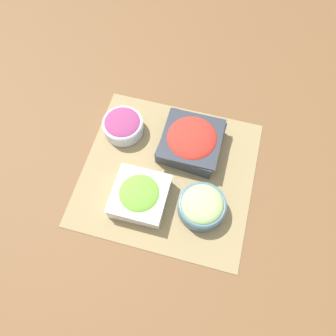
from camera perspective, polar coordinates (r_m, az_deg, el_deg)
The scene contains 6 objects.
ground_plane at distance 0.93m, azimuth 0.00°, elevation -0.89°, with size 3.00×3.00×0.00m, color brown.
placemat at distance 0.92m, azimuth 0.00°, elevation -0.84°, with size 0.45×0.48×0.00m.
tomato_bowl at distance 0.93m, azimuth 4.11°, elevation 4.75°, with size 0.18×0.18×0.07m.
cucumber_bowl at distance 0.86m, azimuth 5.94°, elevation -6.54°, with size 0.13×0.13×0.06m.
lettuce_bowl at distance 0.87m, azimuth -4.95°, elevation -4.77°, with size 0.14×0.14×0.06m.
onion_bowl at distance 0.97m, azimuth -7.85°, elevation 7.43°, with size 0.12×0.12×0.05m.
Camera 1 is at (0.37, 0.10, 0.85)m, focal length 35.00 mm.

